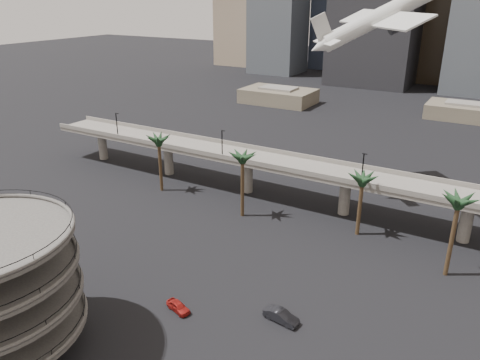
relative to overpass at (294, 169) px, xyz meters
The scene contains 6 objects.
overpass is the anchor object (origin of this frame).
palm_trees 14.52m from the overpass, 34.03° to the right, with size 76.40×18.40×14.00m.
low_buildings 87.69m from the overpass, 85.49° to the left, with size 135.00×27.50×6.80m.
airborne_jet 34.37m from the overpass, 46.12° to the left, with size 24.90×24.40×16.02m.
car_a 41.93m from the overpass, 88.14° to the right, with size 1.62×4.02×1.37m, color #A11B17.
car_b 39.57m from the overpass, 67.97° to the right, with size 1.74×4.99×1.65m, color black.
Camera 1 is at (35.83, -28.26, 41.06)m, focal length 35.00 mm.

